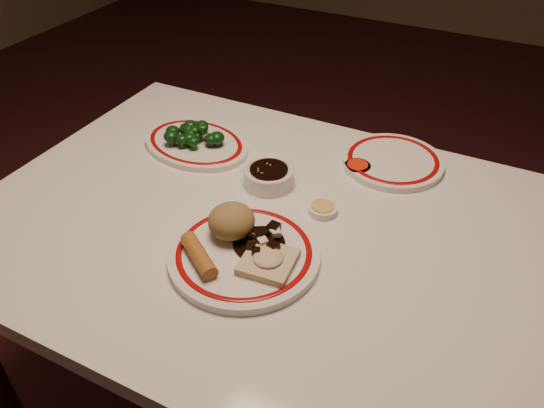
{
  "coord_description": "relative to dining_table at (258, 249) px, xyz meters",
  "views": [
    {
      "loc": [
        0.42,
        -0.77,
        1.46
      ],
      "look_at": [
        0.04,
        -0.0,
        0.8
      ],
      "focal_mm": 35.0,
      "sensor_mm": 36.0,
      "label": 1
    }
  ],
  "objects": [
    {
      "name": "fried_wonton",
      "position": [
        0.1,
        -0.13,
        0.12
      ],
      "size": [
        0.1,
        0.1,
        0.03
      ],
      "color": "beige",
      "rests_on": "main_plate"
    },
    {
      "name": "soy_bowl",
      "position": [
        -0.03,
        0.12,
        0.11
      ],
      "size": [
        0.11,
        0.11,
        0.04
      ],
      "color": "silver",
      "rests_on": "dining_table"
    },
    {
      "name": "stirfry_heap",
      "position": [
        0.06,
        -0.09,
        0.12
      ],
      "size": [
        0.1,
        0.1,
        0.03
      ],
      "color": "black",
      "rests_on": "main_plate"
    },
    {
      "name": "far_plate",
      "position": [
        0.2,
        0.33,
        0.1
      ],
      "size": [
        0.26,
        0.26,
        0.02
      ],
      "color": "silver",
      "rests_on": "dining_table"
    },
    {
      "name": "broccoli_plate",
      "position": [
        -0.27,
        0.18,
        0.1
      ],
      "size": [
        0.33,
        0.29,
        0.02
      ],
      "color": "silver",
      "rests_on": "dining_table"
    },
    {
      "name": "sweet_sour_dish",
      "position": [
        0.13,
        0.26,
        0.1
      ],
      "size": [
        0.06,
        0.06,
        0.02
      ],
      "color": "silver",
      "rests_on": "dining_table"
    },
    {
      "name": "rice_mound",
      "position": [
        -0.01,
        -0.09,
        0.14
      ],
      "size": [
        0.09,
        0.09,
        0.07
      ],
      "primitive_type": "ellipsoid",
      "color": "olive",
      "rests_on": "main_plate"
    },
    {
      "name": "mustard_dish",
      "position": [
        0.12,
        0.08,
        0.1
      ],
      "size": [
        0.06,
        0.06,
        0.02
      ],
      "color": "silver",
      "rests_on": "dining_table"
    },
    {
      "name": "broccoli_pile",
      "position": [
        -0.28,
        0.18,
        0.13
      ],
      "size": [
        0.16,
        0.12,
        0.05
      ],
      "color": "#23471C",
      "rests_on": "broccoli_plate"
    },
    {
      "name": "main_plate",
      "position": [
        0.04,
        -0.12,
        0.1
      ],
      "size": [
        0.37,
        0.37,
        0.02
      ],
      "color": "silver",
      "rests_on": "dining_table"
    },
    {
      "name": "spring_roll",
      "position": [
        -0.02,
        -0.18,
        0.13
      ],
      "size": [
        0.11,
        0.09,
        0.03
      ],
      "primitive_type": "cylinder",
      "rotation": [
        1.57,
        0.0,
        0.96
      ],
      "color": "#AA6D29",
      "rests_on": "main_plate"
    },
    {
      "name": "dining_table",
      "position": [
        0.0,
        0.0,
        0.0
      ],
      "size": [
        1.2,
        0.9,
        0.75
      ],
      "color": "silver",
      "rests_on": "ground"
    }
  ]
}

